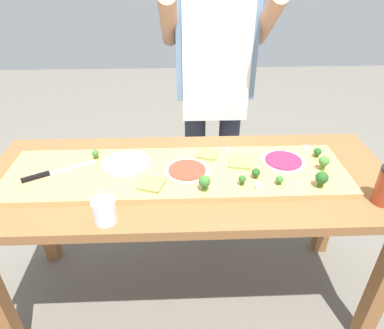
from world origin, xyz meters
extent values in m
plane|color=#6B665B|center=(0.00, 0.00, 0.00)|extent=(8.00, 8.00, 0.00)
cube|color=brown|center=(0.80, -0.28, 0.36)|extent=(0.07, 0.07, 0.72)
cube|color=brown|center=(-0.80, 0.28, 0.36)|extent=(0.07, 0.07, 0.72)
cube|color=brown|center=(0.80, 0.28, 0.36)|extent=(0.07, 0.07, 0.72)
cube|color=brown|center=(0.00, 0.00, 0.74)|extent=(1.73, 0.69, 0.04)
cube|color=tan|center=(-0.05, 0.00, 0.78)|extent=(1.42, 0.38, 0.02)
cube|color=#B7BABF|center=(-0.49, 0.04, 0.79)|extent=(0.18, 0.11, 0.00)
cube|color=black|center=(-0.62, -0.04, 0.80)|extent=(0.10, 0.07, 0.02)
cylinder|color=beige|center=(0.41, 0.04, 0.79)|extent=(0.19, 0.19, 0.01)
cylinder|color=#9E234C|center=(0.41, 0.04, 0.80)|extent=(0.16, 0.16, 0.01)
cylinder|color=beige|center=(-0.27, 0.05, 0.79)|extent=(0.21, 0.21, 0.01)
cylinder|color=silver|center=(-0.27, 0.05, 0.80)|extent=(0.17, 0.17, 0.01)
cylinder|color=beige|center=(-0.01, -0.02, 0.79)|extent=(0.19, 0.19, 0.01)
cylinder|color=#BC3D28|center=(-0.01, -0.02, 0.80)|extent=(0.16, 0.16, 0.01)
cube|color=#899E4C|center=(0.22, 0.04, 0.79)|extent=(0.11, 0.11, 0.01)
cube|color=#899E4C|center=(0.09, 0.12, 0.79)|extent=(0.11, 0.11, 0.01)
cube|color=#899E4C|center=(-0.15, -0.10, 0.79)|extent=(0.11, 0.11, 0.01)
cylinder|color=#2C5915|center=(0.57, 0.09, 0.79)|extent=(0.02, 0.02, 0.02)
sphere|color=#23561E|center=(0.57, 0.09, 0.81)|extent=(0.03, 0.03, 0.03)
cylinder|color=#3F7220|center=(0.05, -0.14, 0.80)|extent=(0.02, 0.02, 0.03)
sphere|color=#38752D|center=(0.05, -0.14, 0.83)|extent=(0.05, 0.05, 0.05)
cylinder|color=#487A23|center=(0.56, -0.02, 0.80)|extent=(0.02, 0.02, 0.03)
sphere|color=#427F33|center=(0.56, -0.02, 0.83)|extent=(0.04, 0.04, 0.04)
cylinder|color=#3F7220|center=(-0.41, 0.11, 0.80)|extent=(0.01, 0.01, 0.02)
sphere|color=#38752D|center=(-0.41, 0.11, 0.82)|extent=(0.03, 0.03, 0.03)
cylinder|color=#2C5915|center=(0.27, -0.07, 0.79)|extent=(0.02, 0.02, 0.02)
sphere|color=#23561E|center=(0.27, -0.07, 0.81)|extent=(0.03, 0.03, 0.03)
cylinder|color=#3F7220|center=(0.35, -0.12, 0.79)|extent=(0.01, 0.01, 0.01)
sphere|color=#38752D|center=(0.35, -0.12, 0.81)|extent=(0.03, 0.03, 0.03)
cylinder|color=#366618|center=(0.21, -0.11, 0.80)|extent=(0.01, 0.01, 0.02)
sphere|color=#2D6623|center=(0.21, -0.11, 0.82)|extent=(0.03, 0.03, 0.03)
cylinder|color=#2C5915|center=(0.51, -0.14, 0.80)|extent=(0.02, 0.02, 0.03)
sphere|color=#23561E|center=(0.51, -0.14, 0.83)|extent=(0.05, 0.05, 0.05)
cube|color=silver|center=(0.51, -0.07, 0.80)|extent=(0.02, 0.02, 0.02)
cube|color=silver|center=(0.26, -0.14, 0.80)|extent=(0.02, 0.02, 0.02)
cube|color=white|center=(0.43, -0.13, 0.79)|extent=(0.02, 0.02, 0.01)
cube|color=white|center=(0.18, 0.16, 0.79)|extent=(0.02, 0.02, 0.01)
cube|color=white|center=(0.54, 0.16, 0.80)|extent=(0.02, 0.02, 0.02)
cube|color=white|center=(-0.33, -0.15, 0.79)|extent=(0.02, 0.02, 0.01)
cylinder|color=white|center=(-0.30, -0.28, 0.81)|extent=(0.08, 0.08, 0.09)
cylinder|color=white|center=(-0.30, -0.28, 0.79)|extent=(0.07, 0.07, 0.05)
cylinder|color=#333847|center=(0.05, 0.59, 0.45)|extent=(0.12, 0.12, 0.90)
cylinder|color=#333847|center=(0.25, 0.59, 0.45)|extent=(0.12, 0.12, 0.90)
cube|color=#6689B2|center=(0.15, 0.59, 1.18)|extent=(0.40, 0.20, 0.55)
cube|color=white|center=(0.15, 0.48, 1.09)|extent=(0.34, 0.01, 0.60)
cylinder|color=tan|center=(-0.08, 0.49, 1.30)|extent=(0.08, 0.39, 0.31)
cylinder|color=tan|center=(0.38, 0.49, 1.30)|extent=(0.08, 0.39, 0.31)
camera|label=1|loc=(-0.03, -1.21, 1.59)|focal=32.37mm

